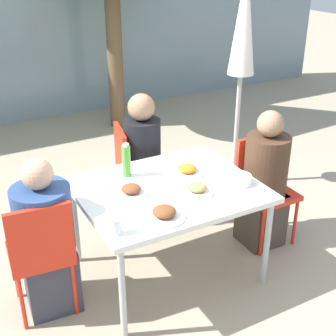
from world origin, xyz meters
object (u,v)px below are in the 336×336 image
closed_umbrella (243,37)px  drinking_cup (115,226)px  chair_left (41,249)px  person_right (264,184)px  chair_right (263,181)px  person_left (47,242)px  salad_bowl (239,180)px  chair_far (133,167)px  bottle (126,161)px  person_far (143,163)px

closed_umbrella → drinking_cup: 2.40m
chair_left → closed_umbrella: closed_umbrella is taller
person_right → drinking_cup: 1.49m
chair_left → person_right: 1.80m
chair_right → drinking_cup: bearing=17.2°
person_left → drinking_cup: (0.32, -0.44, 0.27)m
chair_right → person_right: bearing=58.0°
salad_bowl → person_left: bearing=168.9°
person_left → chair_far: person_left is taller
person_right → chair_left: bearing=0.6°
chair_left → closed_umbrella: 2.63m
drinking_cup → salad_bowl: bearing=9.5°
chair_far → bottle: bearing=-15.8°
chair_right → bottle: bottle is taller
closed_umbrella → salad_bowl: size_ratio=12.33×
chair_right → person_far: 1.03m
chair_far → chair_left: bearing=-38.8°
salad_bowl → chair_left: bearing=172.3°
chair_left → chair_right: bearing=6.8°
bottle → salad_bowl: (0.66, -0.50, -0.09)m
chair_right → drinking_cup: size_ratio=8.47×
chair_right → salad_bowl: (-0.45, -0.26, 0.24)m
drinking_cup → person_left: bearing=126.4°
chair_left → person_left: person_left is taller
person_right → closed_umbrella: bearing=-113.1°
person_far → chair_right: bearing=59.6°
person_left → closed_umbrella: bearing=27.0°
chair_right → drinking_cup: 1.56m
person_right → salad_bowl: bearing=25.3°
chair_left → person_far: size_ratio=0.74×
closed_umbrella → person_left: bearing=-157.6°
chair_far → person_far: size_ratio=0.74×
drinking_cup → person_right: bearing=14.0°
person_left → person_far: (1.04, 0.69, 0.06)m
person_right → closed_umbrella: size_ratio=0.53×
chair_far → closed_umbrella: (1.21, 0.14, 0.98)m
person_left → chair_right: (1.80, -0.00, 0.01)m
person_left → bottle: 0.81m
drinking_cup → chair_right: bearing=16.4°
chair_left → drinking_cup: size_ratio=8.47×
closed_umbrella → drinking_cup: closed_umbrella is taller
drinking_cup → salad_bowl: drinking_cup is taller
closed_umbrella → person_right: bearing=-113.8°
person_right → bottle: (-1.06, 0.31, 0.31)m
person_right → person_far: person_far is taller
chair_far → salad_bowl: chair_far is taller
person_left → drinking_cup: size_ratio=10.69×
chair_right → drinking_cup: (-1.48, -0.43, 0.27)m
bottle → drinking_cup: (-0.37, -0.67, -0.07)m
chair_left → chair_far: bearing=43.7°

